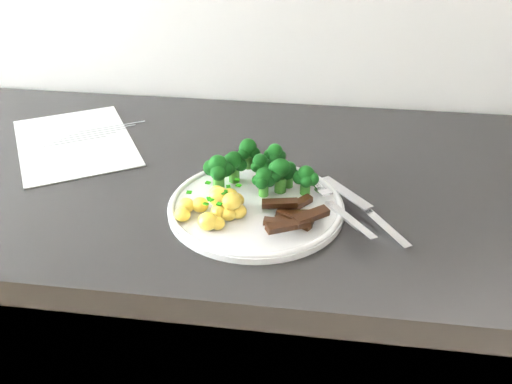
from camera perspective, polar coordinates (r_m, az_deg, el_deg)
counter at (r=1.19m, az=-2.30°, el=-17.46°), size 2.39×0.60×0.90m
recipe_paper at (r=1.05m, az=-17.79°, el=4.82°), size 0.30×0.33×0.00m
plate at (r=0.81m, az=0.00°, el=-1.38°), size 0.25×0.25×0.01m
broccoli at (r=0.84m, az=0.33°, el=2.52°), size 0.17×0.10×0.06m
potatoes at (r=0.78m, az=-3.71°, el=-1.22°), size 0.10×0.09×0.04m
beef_strips at (r=0.77m, az=3.83°, el=-2.38°), size 0.10×0.11×0.03m
fork at (r=0.79m, az=8.52°, el=-1.77°), size 0.10×0.16×0.02m
knife at (r=0.80m, az=11.77°, el=-2.62°), size 0.13×0.17×0.02m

